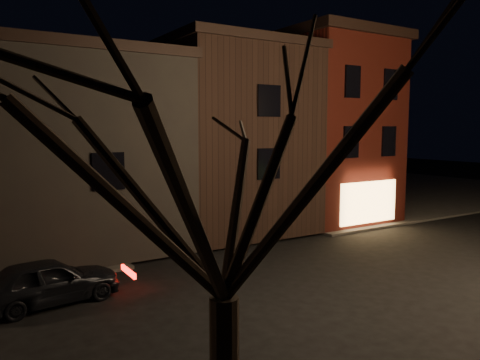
% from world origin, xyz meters
% --- Properties ---
extents(ground, '(120.00, 120.00, 0.00)m').
position_xyz_m(ground, '(0.00, 0.00, 0.00)').
color(ground, black).
rests_on(ground, ground).
extents(sidewalk_far_right, '(30.00, 30.00, 0.12)m').
position_xyz_m(sidewalk_far_right, '(20.00, 20.00, 0.06)').
color(sidewalk_far_right, '#2D2B28').
rests_on(sidewalk_far_right, ground).
extents(corner_building, '(6.50, 8.50, 10.50)m').
position_xyz_m(corner_building, '(8.00, 9.47, 5.40)').
color(corner_building, '#4C140D').
rests_on(corner_building, ground).
extents(row_building_a, '(7.30, 10.30, 9.40)m').
position_xyz_m(row_building_a, '(1.50, 10.50, 4.83)').
color(row_building_a, black).
rests_on(row_building_a, ground).
extents(row_building_b, '(7.80, 10.30, 8.40)m').
position_xyz_m(row_building_b, '(-5.75, 10.50, 4.33)').
color(row_building_b, black).
rests_on(row_building_b, ground).
extents(bare_tree_left, '(5.60, 5.60, 7.50)m').
position_xyz_m(bare_tree_left, '(-8.00, -7.00, 5.43)').
color(bare_tree_left, black).
rests_on(bare_tree_left, sidewalk_near_left).
extents(parked_car_a, '(4.34, 2.19, 1.42)m').
position_xyz_m(parked_car_a, '(-8.38, 2.96, 0.71)').
color(parked_car_a, black).
rests_on(parked_car_a, ground).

